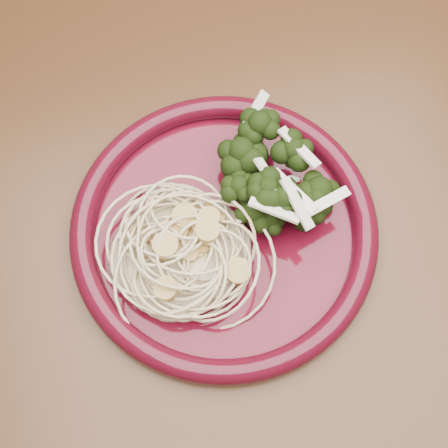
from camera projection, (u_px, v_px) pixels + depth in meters
The scene contains 6 objects.
dining_table at pixel (290, 321), 0.59m from camera, with size 1.20×0.80×0.75m.
dinner_plate at pixel (224, 229), 0.51m from camera, with size 0.31×0.31×0.02m.
spaghetti_pile at pixel (180, 248), 0.49m from camera, with size 0.12×0.10×0.03m, color #CBB88F.
scallop_cluster at pixel (177, 234), 0.47m from camera, with size 0.10×0.10×0.03m, color tan, non-canonical shape.
broccoli_pile at pixel (277, 192), 0.50m from camera, with size 0.08×0.13×0.04m, color black.
onion_garnish at pixel (280, 177), 0.48m from camera, with size 0.05×0.08×0.04m, color beige, non-canonical shape.
Camera 1 is at (-0.10, -0.12, 1.23)m, focal length 50.00 mm.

